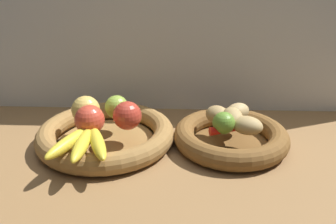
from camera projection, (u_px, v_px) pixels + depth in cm
name	position (u px, v px, depth cm)	size (l,w,h in cm)	color
ground_plane	(174.00, 156.00, 92.32)	(140.00, 90.00, 3.00)	olive
back_wall	(177.00, 25.00, 108.33)	(140.00, 3.00, 55.00)	silver
fruit_bowl_left	(106.00, 134.00, 94.81)	(37.07, 37.07, 5.53)	olive
fruit_bowl_right	(231.00, 137.00, 93.56)	(30.60, 30.60, 5.53)	brown
apple_red_right	(127.00, 116.00, 89.96)	(7.46, 7.46, 7.46)	#B73828
apple_golden_left	(86.00, 110.00, 93.33)	(7.57, 7.57, 7.57)	#DBB756
apple_red_front	(90.00, 120.00, 87.53)	(7.52, 7.52, 7.52)	#CC422D
apple_green_back	(117.00, 107.00, 96.50)	(6.52, 6.52, 6.52)	#8CAD3D
banana_bunch_front	(84.00, 141.00, 81.56)	(15.56, 18.62, 3.20)	yellow
potato_small	(247.00, 125.00, 88.37)	(7.98, 5.88, 4.58)	tan
potato_oblong	(217.00, 114.00, 94.23)	(6.50, 5.77, 4.63)	#A38451
potato_large	(232.00, 118.00, 91.37)	(8.32, 5.47, 5.17)	tan
potato_back	(238.00, 112.00, 95.47)	(7.43, 5.14, 4.83)	tan
lime_near	(224.00, 123.00, 87.73)	(5.71, 5.71, 5.71)	olive
chili_pepper	(233.00, 129.00, 88.73)	(2.26, 2.26, 12.56)	red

